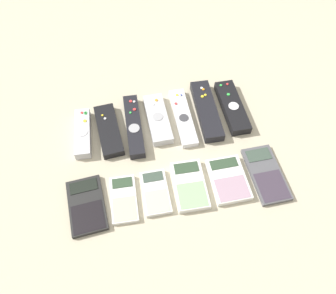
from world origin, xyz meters
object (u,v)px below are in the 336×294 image
object	(u,v)px
remote_2	(134,126)
remote_4	(183,117)
calculator_5	(266,174)
calculator_3	(190,185)
calculator_4	(228,179)
remote_5	(206,110)
remote_0	(83,133)
remote_1	(109,130)
remote_6	(232,107)
remote_3	(158,119)
calculator_2	(156,192)
calculator_0	(87,205)
calculator_1	(124,199)

from	to	relation	value
remote_2	remote_4	size ratio (longest dim) A/B	1.03
remote_4	calculator_5	world-z (taller)	remote_4
calculator_3	calculator_4	bearing A→B (deg)	0.22
remote_5	remote_0	bearing A→B (deg)	-176.05
calculator_3	remote_1	bearing A→B (deg)	133.10
remote_6	remote_1	bearing A→B (deg)	-177.67
remote_3	calculator_2	xyz separation A→B (m)	(-0.05, -0.22, -0.00)
calculator_3	remote_2	bearing A→B (deg)	119.98
remote_1	calculator_5	bearing A→B (deg)	-33.66
remote_3	remote_6	distance (m)	0.21
calculator_4	calculator_5	world-z (taller)	calculator_4
remote_1	remote_2	distance (m)	0.07
calculator_3	remote_4	bearing A→B (deg)	83.73
remote_4	remote_2	bearing A→B (deg)	-176.76
remote_6	calculator_4	distance (m)	0.23
remote_0	calculator_0	world-z (taller)	remote_0
calculator_1	calculator_3	world-z (taller)	calculator_3
calculator_2	calculator_3	distance (m)	0.08
remote_0	calculator_0	bearing A→B (deg)	-88.13
remote_6	calculator_3	xyz separation A→B (m)	(-0.18, -0.21, -0.00)
remote_0	remote_5	bearing A→B (deg)	4.79
remote_2	remote_3	xyz separation A→B (m)	(0.07, 0.01, -0.00)
remote_1	calculator_5	world-z (taller)	remote_1
remote_2	remote_4	bearing A→B (deg)	4.52
calculator_1	calculator_3	distance (m)	0.16
remote_0	calculator_4	bearing A→B (deg)	-28.51
remote_6	calculator_0	bearing A→B (deg)	-152.49
remote_1	remote_3	size ratio (longest dim) A/B	1.03
calculator_0	calculator_3	distance (m)	0.25
calculator_0	calculator_4	bearing A→B (deg)	-4.21
remote_6	calculator_2	world-z (taller)	remote_6
remote_0	remote_5	world-z (taller)	remote_5
remote_1	remote_3	bearing A→B (deg)	0.87
remote_1	remote_5	size ratio (longest dim) A/B	0.82
calculator_5	remote_5	bearing A→B (deg)	112.13
calculator_4	calculator_1	bearing A→B (deg)	-179.93
remote_6	remote_2	bearing A→B (deg)	-177.37
calculator_1	calculator_5	world-z (taller)	same
remote_3	calculator_4	bearing A→B (deg)	-58.77
remote_2	calculator_0	distance (m)	0.25
remote_3	remote_4	world-z (taller)	remote_3
remote_1	calculator_1	world-z (taller)	remote_1
calculator_2	remote_6	bearing A→B (deg)	40.67
remote_5	calculator_2	xyz separation A→B (m)	(-0.19, -0.22, -0.01)
calculator_0	remote_1	bearing A→B (deg)	66.46
calculator_2	calculator_4	xyz separation A→B (m)	(0.18, -0.00, 0.00)
remote_0	remote_2	bearing A→B (deg)	2.08
remote_1	calculator_5	size ratio (longest dim) A/B	1.08
calculator_1	calculator_2	bearing A→B (deg)	4.04
remote_0	calculator_4	xyz separation A→B (m)	(0.34, -0.21, -0.00)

